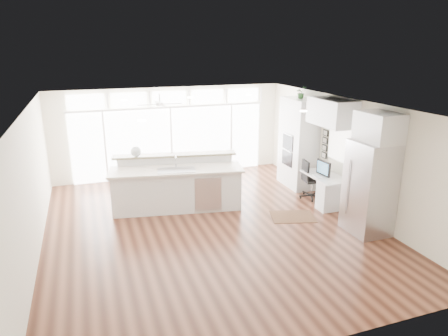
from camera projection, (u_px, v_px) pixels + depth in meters
name	position (u px, v px, depth m)	size (l,w,h in m)	color
floor	(210.00, 227.00, 8.94)	(7.00, 8.00, 0.02)	#3D1D12
ceiling	(209.00, 106.00, 8.14)	(7.00, 8.00, 0.02)	white
wall_back	(170.00, 132.00, 12.15)	(7.00, 0.04, 2.70)	white
wall_front	(306.00, 259.00, 4.94)	(7.00, 0.04, 2.70)	white
wall_left	(31.00, 187.00, 7.43)	(0.04, 8.00, 2.70)	white
wall_right	(348.00, 154.00, 9.65)	(0.04, 8.00, 2.70)	white
glass_wall	(171.00, 142.00, 12.18)	(5.80, 0.06, 2.08)	white
transom_row	(169.00, 98.00, 11.79)	(5.90, 0.06, 0.40)	white
desk_window	(340.00, 144.00, 9.85)	(0.04, 0.85, 0.85)	white
ceiling_fan	(160.00, 100.00, 10.57)	(1.16, 1.16, 0.32)	white
recessed_lights	(206.00, 105.00, 8.33)	(3.40, 3.00, 0.02)	white
oven_cabinet	(298.00, 143.00, 11.20)	(0.64, 1.20, 2.50)	silver
desk_nook	(324.00, 190.00, 10.09)	(0.72, 1.30, 0.76)	silver
upper_cabinets	(332.00, 112.00, 9.52)	(0.64, 1.30, 0.64)	silver
refrigerator	(370.00, 188.00, 8.41)	(0.76, 0.90, 2.00)	#BCBCC1
fridge_cabinet	(379.00, 127.00, 8.05)	(0.64, 0.90, 0.60)	silver
framed_photos	(325.00, 144.00, 10.45)	(0.06, 0.22, 0.80)	black
kitchen_island	(177.00, 184.00, 9.72)	(3.20, 1.20, 1.27)	silver
rug	(293.00, 217.00, 9.42)	(1.00, 0.72, 0.01)	#311B0F
office_chair	(312.00, 180.00, 10.44)	(0.54, 0.49, 1.03)	black
fishbowl	(136.00, 152.00, 9.73)	(0.26, 0.26, 0.26)	silver
monitor	(323.00, 168.00, 9.89)	(0.08, 0.50, 0.41)	black
keyboard	(317.00, 176.00, 9.90)	(0.13, 0.34, 0.02)	white
potted_plant	(301.00, 94.00, 10.79)	(0.28, 0.32, 0.25)	#2C5C27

